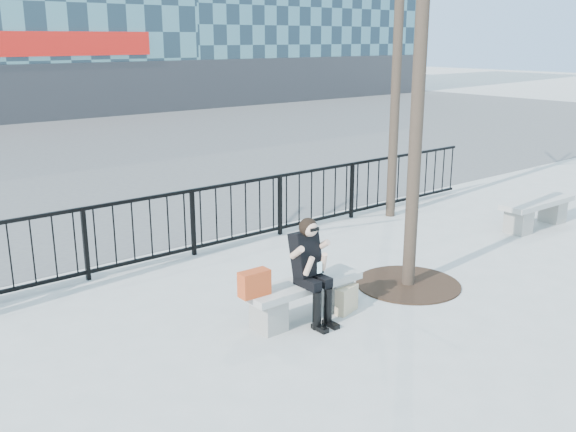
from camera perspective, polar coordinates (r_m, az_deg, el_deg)
ground at (r=8.27m, az=1.36°, el=-9.00°), size 120.00×120.00×0.00m
railing at (r=10.41m, az=-9.39°, el=-0.75°), size 14.00×0.06×1.10m
tree_grate at (r=9.46m, az=10.61°, el=-5.96°), size 1.50×1.50×0.02m
bench_main at (r=8.15m, az=1.37°, el=-7.07°), size 1.65×0.46×0.49m
bench_second at (r=12.86m, az=21.23°, el=0.46°), size 1.78×0.49×0.53m
seated_woman at (r=7.91m, az=2.14°, el=-4.95°), size 0.50×0.64×1.34m
handbag at (r=7.61m, az=-3.01°, el=-6.00°), size 0.38×0.19×0.31m
shopping_bag at (r=8.39m, az=5.23°, el=-7.39°), size 0.39×0.23×0.35m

